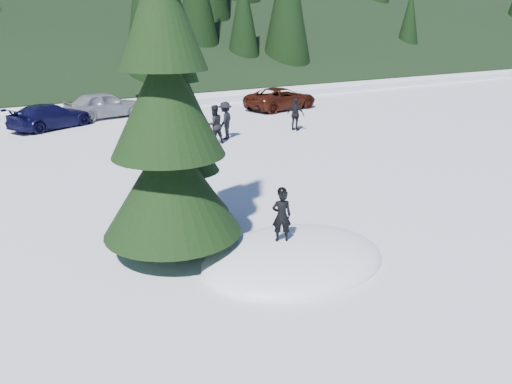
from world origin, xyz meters
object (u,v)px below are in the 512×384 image
adult_1 (296,114)px  car_4 (105,105)px  spruce_tall (167,115)px  adult_0 (214,125)px  car_5 (165,98)px  car_3 (51,116)px  spruce_short (185,150)px  car_6 (281,98)px  adult_2 (225,121)px  child_skier (282,216)px

adult_1 → car_4: bearing=16.1°
spruce_tall → adult_0: spruce_tall is taller
adult_0 → car_5: bearing=-104.1°
spruce_tall → car_4: bearing=79.0°
car_3 → car_5: car_3 is taller
spruce_short → car_6: bearing=48.3°
adult_0 → car_5: size_ratio=0.48×
adult_0 → spruce_short: bearing=54.9°
adult_2 → car_3: 9.59m
spruce_tall → adult_2: size_ratio=4.87×
adult_2 → car_4: bearing=-110.9°
adult_2 → child_skier: bearing=25.4°
car_4 → car_6: 10.81m
adult_0 → adult_2: 1.10m
adult_0 → car_3: bearing=-57.3°
adult_0 → car_6: bearing=-145.3°
adult_0 → car_4: bearing=-79.3°
spruce_short → adult_1: bearing=41.5°
adult_0 → adult_1: size_ratio=1.07×
adult_1 → car_5: 10.71m
spruce_tall → adult_1: 15.17m
adult_1 → spruce_short: bearing=107.7°
adult_2 → car_5: 10.22m
adult_2 → car_3: bearing=-88.9°
adult_1 → car_3: 12.73m
adult_0 → adult_1: adult_0 is taller
car_5 → adult_2: bearing=-174.6°
car_5 → car_6: (6.09, -4.38, 0.08)m
spruce_tall → car_3: 17.56m
child_skier → car_3: size_ratio=0.27×
car_5 → car_6: size_ratio=0.75×
spruce_short → car_4: 17.77m
spruce_tall → car_4: size_ratio=1.92×
car_4 → car_6: size_ratio=0.91×
spruce_short → adult_1: spruce_short is taller
spruce_tall → child_skier: size_ratio=7.08×
adult_1 → car_6: bearing=-51.9°
car_3 → car_5: (7.60, 3.15, -0.03)m
car_4 → car_6: bearing=-113.8°
car_4 → car_5: bearing=-78.8°
spruce_tall → child_skier: 3.39m
spruce_tall → car_4: 19.44m
car_5 → car_6: bearing=-114.3°
child_skier → adult_0: 12.03m
spruce_tall → adult_1: spruce_tall is taller
spruce_short → adult_2: bearing=56.3°
car_3 → car_4: car_4 is taller
child_skier → adult_0: adult_0 is taller
child_skier → car_6: 21.48m
spruce_tall → adult_2: bearing=56.0°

